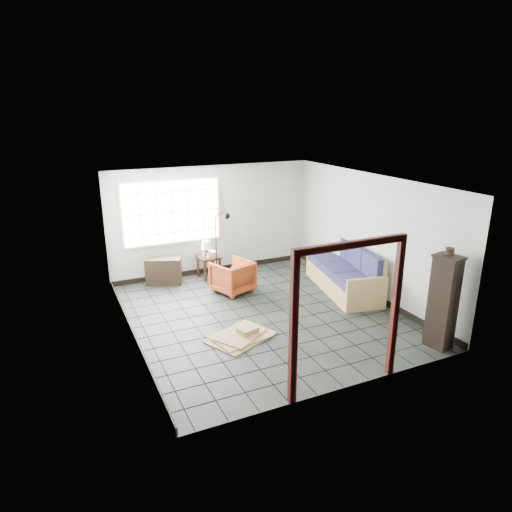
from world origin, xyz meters
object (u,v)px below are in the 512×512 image
futon_sofa (346,274)px  side_table (209,260)px  tall_shelf (443,301)px  armchair (232,275)px

futon_sofa → side_table: (-2.48, 2.05, 0.07)m
futon_sofa → tall_shelf: bearing=-80.4°
futon_sofa → side_table: futon_sofa is taller
armchair → futon_sofa: bearing=137.0°
side_table → armchair: bearing=-81.0°
side_table → futon_sofa: bearing=-39.6°
side_table → tall_shelf: 5.39m
futon_sofa → armchair: size_ratio=3.13×
armchair → tall_shelf: bearing=100.9°
futon_sofa → side_table: 3.22m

